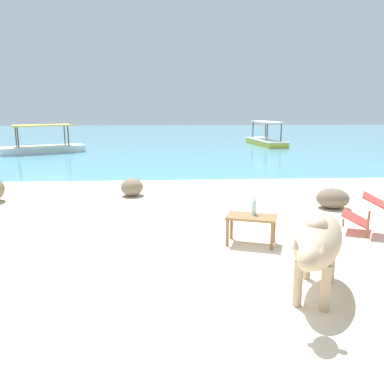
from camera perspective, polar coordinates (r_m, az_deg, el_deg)
The scene contains 10 objects.
sand_beach at distance 4.94m, azimuth -4.05°, elevation -13.58°, with size 18.00×14.00×0.04m, color beige.
water_surface at distance 26.54m, azimuth -3.66°, elevation 7.55°, with size 60.00×36.00×0.03m, color teal.
cow at distance 4.71m, azimuth 17.42°, elevation -6.66°, with size 1.10×1.72×0.99m.
low_bench_table at distance 6.28m, azimuth 8.44°, elevation -4.06°, with size 0.86×0.67×0.46m.
bottle at distance 6.30m, azimuth 8.81°, elevation -2.17°, with size 0.07×0.07×0.30m.
deck_chair_far at distance 7.36m, azimuth 23.55°, elevation -2.53°, with size 0.93×0.84×0.68m.
shore_rock_large at distance 8.93m, azimuth 19.41°, elevation -0.85°, with size 0.68×0.60×0.43m, color #6B5B4C.
shore_rock_medium at distance 9.69m, azimuth -8.56°, elevation 0.70°, with size 0.59×0.53×0.42m, color #756651.
boat_white at distance 19.77m, azimuth -20.45°, elevation 6.04°, with size 3.81×2.65×1.29m.
boat_yellow at distance 22.54m, azimuth 10.51°, elevation 7.27°, with size 1.65×3.80×1.29m.
Camera 1 is at (0.07, -4.45, 2.17)m, focal length 37.42 mm.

